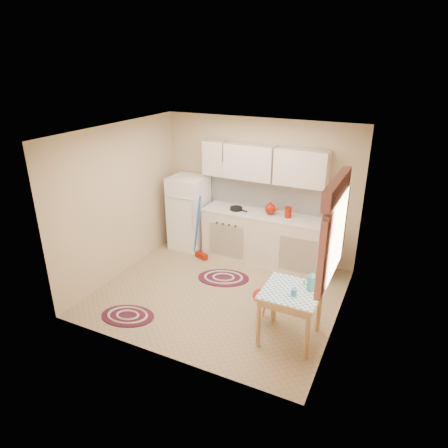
{
  "coord_description": "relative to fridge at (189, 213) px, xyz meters",
  "views": [
    {
      "loc": [
        2.41,
        -4.82,
        3.42
      ],
      "look_at": [
        -0.04,
        0.25,
        1.07
      ],
      "focal_mm": 32.0,
      "sensor_mm": 36.0,
      "label": 1
    }
  ],
  "objects": [
    {
      "name": "rug_left",
      "position": [
        0.36,
        -2.39,
        -0.69
      ],
      "size": [
        0.88,
        0.69,
        0.02
      ],
      "primitive_type": null,
      "rotation": [
        0.0,
        0.0,
        0.23
      ],
      "color": "maroon",
      "rests_on": "ground"
    },
    {
      "name": "fridge",
      "position": [
        0.0,
        0.0,
        0.0
      ],
      "size": [
        0.65,
        0.6,
        1.4
      ],
      "primitive_type": "cube",
      "color": "white",
      "rests_on": "ground"
    },
    {
      "name": "red_kettle",
      "position": [
        1.6,
        0.05,
        0.32
      ],
      "size": [
        0.21,
        0.19,
        0.21
      ],
      "primitive_type": null,
      "rotation": [
        0.0,
        0.0,
        0.0
      ],
      "color": "#931505",
      "rests_on": "countertop"
    },
    {
      "name": "base_cabinets",
      "position": [
        1.53,
        0.05,
        -0.26
      ],
      "size": [
        2.25,
        0.6,
        0.88
      ],
      "primitive_type": "cube",
      "color": "silver",
      "rests_on": "ground"
    },
    {
      "name": "red_canister",
      "position": [
        1.92,
        0.05,
        0.3
      ],
      "size": [
        0.13,
        0.13,
        0.16
      ],
      "primitive_type": "cylinder",
      "rotation": [
        0.0,
        0.0,
        0.14
      ],
      "color": "#931505",
      "rests_on": "countertop"
    },
    {
      "name": "frying_pan",
      "position": [
        0.98,
        0.0,
        0.24
      ],
      "size": [
        0.28,
        0.28,
        0.05
      ],
      "primitive_type": "cylinder",
      "rotation": [
        0.0,
        0.0,
        -0.29
      ],
      "color": "black",
      "rests_on": "countertop"
    },
    {
      "name": "broom",
      "position": [
        0.45,
        -0.35,
        -0.1
      ],
      "size": [
        0.3,
        0.21,
        1.2
      ],
      "primitive_type": null,
      "rotation": [
        0.0,
        0.0,
        -0.35
      ],
      "color": "blue",
      "rests_on": "ground"
    },
    {
      "name": "room_shell",
      "position": [
        1.41,
        -1.01,
        0.9
      ],
      "size": [
        3.64,
        3.6,
        2.52
      ],
      "color": "tan",
      "rests_on": "ground"
    },
    {
      "name": "coffee_pot",
      "position": [
        2.78,
        -1.73,
        0.16
      ],
      "size": [
        0.17,
        0.16,
        0.27
      ],
      "primitive_type": null,
      "rotation": [
        0.0,
        0.0,
        0.41
      ],
      "color": "teal",
      "rests_on": "table"
    },
    {
      "name": "rug_center",
      "position": [
        1.13,
        -0.83,
        -0.69
      ],
      "size": [
        1.0,
        0.82,
        0.02
      ],
      "primitive_type": null,
      "rotation": [
        0.0,
        0.0,
        0.33
      ],
      "color": "maroon",
      "rests_on": "ground"
    },
    {
      "name": "mug",
      "position": [
        2.63,
        -1.95,
        0.07
      ],
      "size": [
        0.1,
        0.1,
        0.1
      ],
      "primitive_type": "cylinder",
      "rotation": [
        0.0,
        0.0,
        -0.27
      ],
      "color": "teal",
      "rests_on": "table"
    },
    {
      "name": "countertop",
      "position": [
        1.53,
        0.05,
        0.2
      ],
      "size": [
        2.27,
        0.62,
        0.04
      ],
      "primitive_type": "cube",
      "color": "silver",
      "rests_on": "base_cabinets"
    },
    {
      "name": "table",
      "position": [
        2.57,
        -1.85,
        -0.34
      ],
      "size": [
        0.72,
        0.72,
        0.72
      ],
      "primitive_type": "cube",
      "color": "tan",
      "rests_on": "ground"
    },
    {
      "name": "stool",
      "position": [
        2.16,
        -1.63,
        -0.49
      ],
      "size": [
        0.46,
        0.46,
        0.42
      ],
      "primitive_type": "cylinder",
      "rotation": [
        0.0,
        0.0,
        0.35
      ],
      "color": "#931505",
      "rests_on": "ground"
    }
  ]
}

